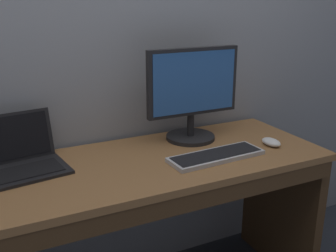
# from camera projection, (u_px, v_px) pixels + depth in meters

# --- Properties ---
(desk) EXTENTS (1.65, 0.61, 0.76)m
(desk) POSITION_uv_depth(u_px,v_px,m) (142.00, 210.00, 1.76)
(desk) COLOR olive
(desk) RESTS_ON ground
(laptop_black) EXTENTS (0.36, 0.31, 0.21)m
(laptop_black) POSITION_uv_depth(u_px,v_px,m) (21.00, 161.00, 1.61)
(laptop_black) COLOR black
(laptop_black) RESTS_ON desk
(external_monitor) EXTENTS (0.46, 0.24, 0.45)m
(external_monitor) POSITION_uv_depth(u_px,v_px,m) (193.00, 92.00, 1.89)
(external_monitor) COLOR black
(external_monitor) RESTS_ON desk
(wired_keyboard) EXTENTS (0.44, 0.16, 0.02)m
(wired_keyboard) POSITION_uv_depth(u_px,v_px,m) (216.00, 156.00, 1.73)
(wired_keyboard) COLOR #BCBCC1
(wired_keyboard) RESTS_ON desk
(computer_mouse) EXTENTS (0.07, 0.11, 0.03)m
(computer_mouse) POSITION_uv_depth(u_px,v_px,m) (271.00, 142.00, 1.88)
(computer_mouse) COLOR white
(computer_mouse) RESTS_ON desk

